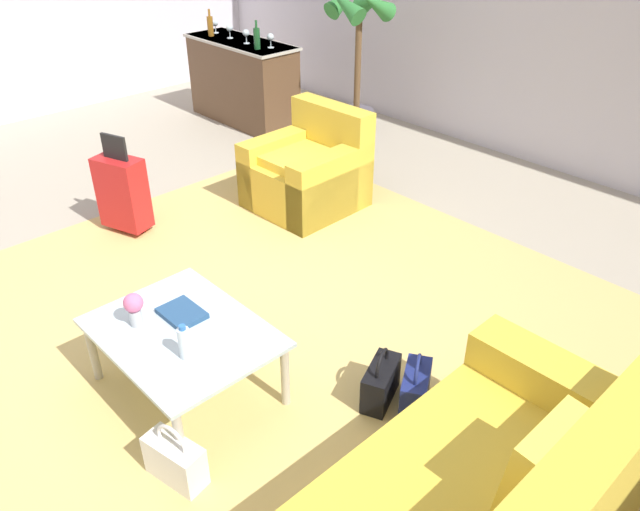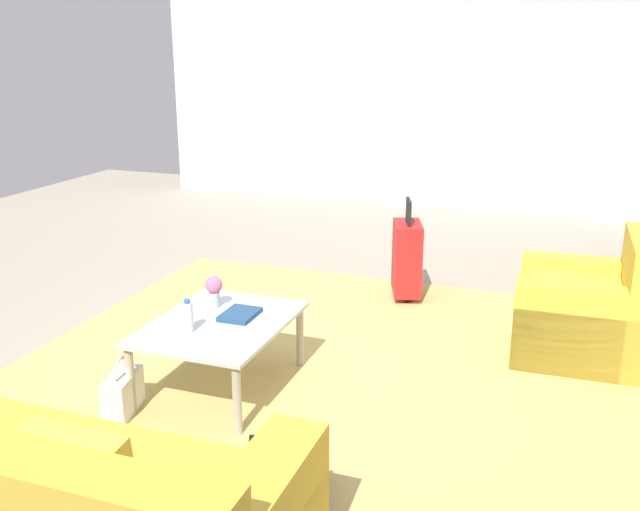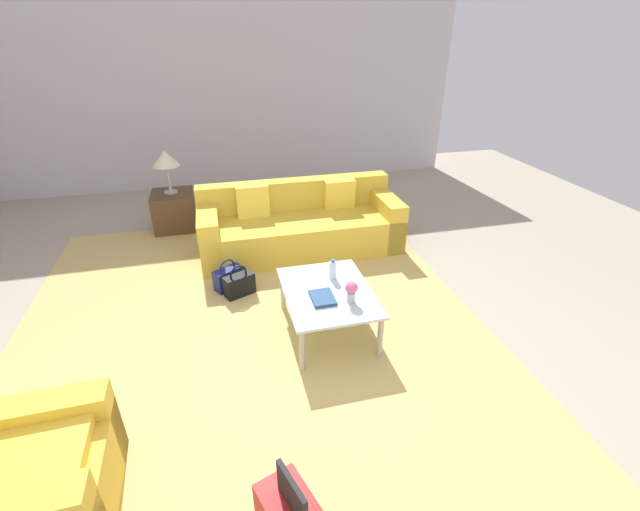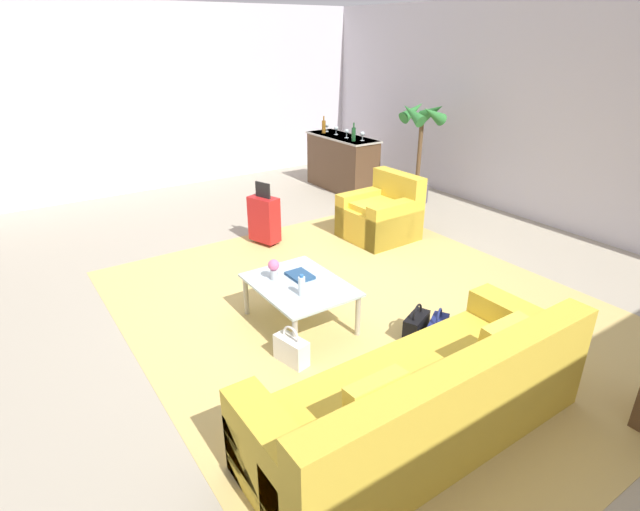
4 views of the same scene
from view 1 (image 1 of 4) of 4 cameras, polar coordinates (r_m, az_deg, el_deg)
The scene contains 20 objects.
ground_plane at distance 4.30m, azimuth -9.12°, elevation -6.17°, with size 12.00×12.00×0.00m, color #A89E89.
wall_back at distance 6.63m, azimuth 21.47°, elevation 20.50°, with size 10.24×0.12×3.10m, color silver.
area_rug at distance 4.01m, azimuth -1.72°, elevation -8.82°, with size 5.20×4.40×0.01m, color tan.
armchair at distance 5.64m, azimuth -0.87°, elevation 7.52°, with size 0.87×0.90×0.87m.
coffee_table at distance 3.59m, azimuth -12.43°, elevation -7.38°, with size 1.04×0.79×0.44m.
water_bottle at distance 3.32m, azimuth -12.29°, elevation -7.78°, with size 0.06×0.06×0.20m.
coffee_table_book at distance 3.66m, azimuth -12.51°, elevation -5.17°, with size 0.26×0.20×0.03m, color navy.
flower_vase at distance 3.59m, azimuth -16.65°, elevation -4.51°, with size 0.11×0.11×0.21m.
bar_console at distance 7.74m, azimuth -7.07°, elevation 15.58°, with size 1.50×0.58×0.96m.
wine_glass_leftmost at distance 8.02m, azimuth -9.58°, elevation 20.18°, with size 0.08×0.08×0.15m.
wine_glass_left_of_centre at distance 7.73m, azimuth -8.28°, elevation 19.84°, with size 0.08×0.08×0.15m.
wine_glass_right_of_centre at distance 7.45m, azimuth -6.78°, elevation 19.50°, with size 0.08×0.08×0.15m.
wine_glass_rightmost at distance 7.23m, azimuth -4.55°, elevation 19.24°, with size 0.08×0.08×0.15m.
wine_bottle_amber at distance 7.88m, azimuth -10.01°, elevation 20.00°, with size 0.07×0.07×0.30m.
wine_bottle_green at distance 7.19m, azimuth -5.80°, elevation 19.18°, with size 0.07×0.07×0.30m.
suitcase_red at distance 5.42m, azimuth -17.61°, elevation 5.57°, with size 0.45×0.34×0.85m.
handbag_black at distance 3.64m, azimuth 5.58°, elevation -11.45°, with size 0.26×0.35×0.36m.
handbag_white at distance 3.32m, azimuth -13.11°, elevation -17.72°, with size 0.34×0.20×0.36m.
handbag_navy at distance 3.63m, azimuth 8.72°, elevation -11.92°, with size 0.29×0.35×0.36m.
potted_palm at distance 7.07m, azimuth 3.50°, elevation 17.88°, with size 0.64×0.64×1.66m.
Camera 1 is at (2.90, -1.81, 2.61)m, focal length 35.00 mm.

